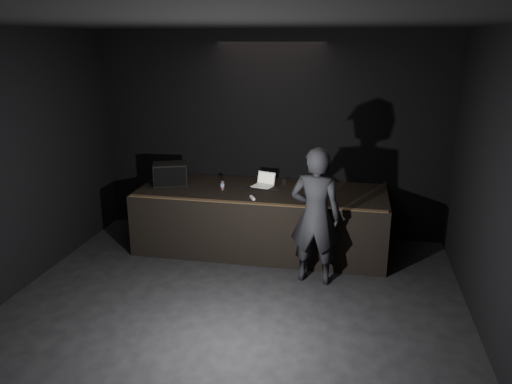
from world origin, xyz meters
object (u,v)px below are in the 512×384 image
object	(u,v)px
laptop	(264,183)
beer_can	(222,185)
stage_monitor	(170,174)
person	(315,216)
stage_riser	(262,219)

from	to	relation	value
laptop	beer_can	distance (m)	0.71
laptop	stage_monitor	bearing A→B (deg)	-152.99
stage_monitor	laptop	world-z (taller)	stage_monitor
stage_monitor	person	world-z (taller)	person
stage_riser	person	size ratio (longest dim) A/B	2.04
laptop	beer_can	xyz separation A→B (m)	(-0.62, -0.35, 0.02)
stage_monitor	beer_can	bearing A→B (deg)	-27.71
beer_can	person	world-z (taller)	person
beer_can	stage_riser	bearing A→B (deg)	9.85
stage_riser	stage_monitor	bearing A→B (deg)	179.69
stage_riser	stage_monitor	distance (m)	1.70
laptop	person	world-z (taller)	person
stage_monitor	person	size ratio (longest dim) A/B	0.33
stage_riser	stage_monitor	xyz separation A→B (m)	(-1.56, 0.01, 0.68)
stage_monitor	person	bearing A→B (deg)	-43.02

